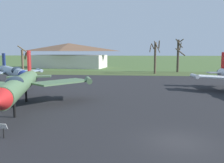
{
  "coord_description": "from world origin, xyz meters",
  "views": [
    {
      "loc": [
        -2.55,
        -14.87,
        5.62
      ],
      "look_at": [
        -5.9,
        17.94,
        1.52
      ],
      "focal_mm": 39.14,
      "sensor_mm": 36.0,
      "label": 1
    }
  ],
  "objects_px": {
    "jet_fighter_front_right": "(13,72)",
    "jet_fighter_rear_center": "(20,84)",
    "info_placard_front_right": "(21,89)",
    "info_placard_rear_center": "(3,129)",
    "visitor_building": "(69,56)"
  },
  "relations": [
    {
      "from": "info_placard_rear_center",
      "to": "info_placard_front_right",
      "type": "bearing_deg",
      "value": 112.66
    },
    {
      "from": "jet_fighter_front_right",
      "to": "jet_fighter_rear_center",
      "type": "xyz_separation_m",
      "value": [
        8.89,
        -15.31,
        0.16
      ]
    },
    {
      "from": "info_placard_front_right",
      "to": "info_placard_rear_center",
      "type": "relative_size",
      "value": 1.02
    },
    {
      "from": "info_placard_front_right",
      "to": "jet_fighter_rear_center",
      "type": "distance_m",
      "value": 9.15
    },
    {
      "from": "info_placard_front_right",
      "to": "info_placard_rear_center",
      "type": "bearing_deg",
      "value": -67.34
    },
    {
      "from": "visitor_building",
      "to": "info_placard_rear_center",
      "type": "bearing_deg",
      "value": -77.66
    },
    {
      "from": "info_placard_front_right",
      "to": "visitor_building",
      "type": "bearing_deg",
      "value": 98.95
    },
    {
      "from": "jet_fighter_front_right",
      "to": "info_placard_rear_center",
      "type": "bearing_deg",
      "value": -63.5
    },
    {
      "from": "info_placard_front_right",
      "to": "jet_fighter_rear_center",
      "type": "xyz_separation_m",
      "value": [
        3.97,
        -8.05,
        1.81
      ]
    },
    {
      "from": "jet_fighter_rear_center",
      "to": "info_placard_rear_center",
      "type": "bearing_deg",
      "value": -71.2
    },
    {
      "from": "info_placard_rear_center",
      "to": "jet_fighter_rear_center",
      "type": "bearing_deg",
      "value": 108.8
    },
    {
      "from": "jet_fighter_rear_center",
      "to": "info_placard_rear_center",
      "type": "height_order",
      "value": "jet_fighter_rear_center"
    },
    {
      "from": "jet_fighter_rear_center",
      "to": "jet_fighter_front_right",
      "type": "bearing_deg",
      "value": 120.14
    },
    {
      "from": "jet_fighter_rear_center",
      "to": "visitor_building",
      "type": "xyz_separation_m",
      "value": [
        -12.14,
        59.93,
        1.66
      ]
    },
    {
      "from": "info_placard_front_right",
      "to": "visitor_building",
      "type": "height_order",
      "value": "visitor_building"
    }
  ]
}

